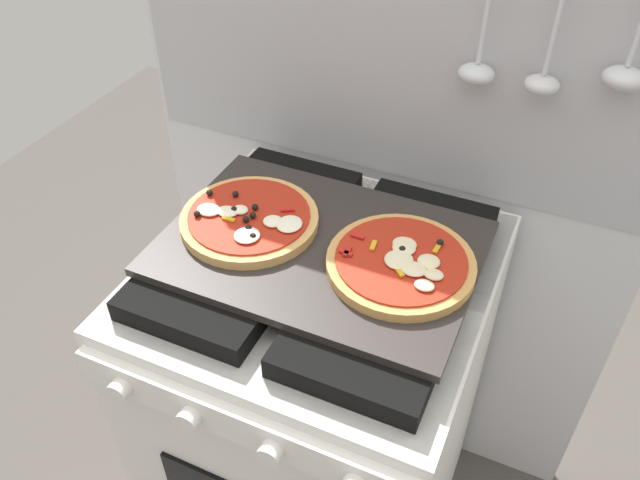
{
  "coord_description": "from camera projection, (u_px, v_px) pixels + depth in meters",
  "views": [
    {
      "loc": [
        0.35,
        -0.77,
        1.64
      ],
      "look_at": [
        0.0,
        0.0,
        0.93
      ],
      "focal_mm": 36.03,
      "sensor_mm": 36.0,
      "label": 1
    }
  ],
  "objects": [
    {
      "name": "stove",
      "position": [
        320.0,
        405.0,
        1.41
      ],
      "size": [
        0.6,
        0.64,
        0.9
      ],
      "color": "white",
      "rests_on": "ground_plane"
    },
    {
      "name": "pizza_right",
      "position": [
        402.0,
        262.0,
        1.06
      ],
      "size": [
        0.25,
        0.25,
        0.03
      ],
      "color": "tan",
      "rests_on": "baking_tray"
    },
    {
      "name": "pizza_left",
      "position": [
        249.0,
        219.0,
        1.14
      ],
      "size": [
        0.25,
        0.25,
        0.03
      ],
      "color": "tan",
      "rests_on": "baking_tray"
    },
    {
      "name": "baking_tray",
      "position": [
        320.0,
        248.0,
        1.11
      ],
      "size": [
        0.54,
        0.38,
        0.02
      ],
      "primitive_type": "cube",
      "color": "#2D2826",
      "rests_on": "stove"
    },
    {
      "name": "kitchen_backsplash",
      "position": [
        383.0,
        199.0,
        1.42
      ],
      "size": [
        1.1,
        0.09,
        1.55
      ],
      "color": "silver",
      "rests_on": "ground_plane"
    }
  ]
}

